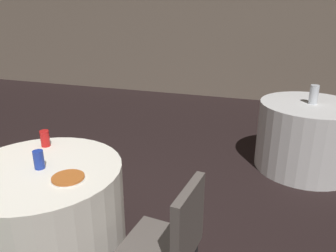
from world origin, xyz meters
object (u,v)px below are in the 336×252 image
Objects in this scene: chair_near_east at (173,237)px; soda_can_red at (45,138)px; soda_can_blue at (39,160)px; table_far at (307,136)px; table_near at (47,217)px; bottle_far at (314,94)px; pizza_plate_near at (68,178)px.

chair_near_east is 1.23m from soda_can_red.
soda_can_blue is at bearing -58.55° from soda_can_red.
table_far is 2.39m from chair_near_east.
table_far is 2.72m from soda_can_red.
soda_can_red reaches higher than table_near.
soda_can_red is at bearing 121.45° from soda_can_blue.
bottle_far is (0.00, 0.00, 0.48)m from table_far.
soda_can_blue is at bearing 89.88° from chair_near_east.
table_near is at bearing -141.09° from soda_can_blue.
table_near is 2.83m from bottle_far.
bottle_far reaches higher than soda_can_blue.
table_far is 1.25× the size of chair_near_east.
pizza_plate_near is (-0.67, 0.04, 0.24)m from chair_near_east.
soda_can_blue is at bearing 38.91° from table_near.
table_far is at bearing 54.89° from pizza_plate_near.
chair_near_east reaches higher than table_far.
table_near is 1.23× the size of chair_near_east.
table_near is 0.57m from soda_can_red.
soda_can_red is (-1.99, -1.81, 0.44)m from table_far.
table_far is 0.48m from bottle_far.
chair_near_east reaches higher than table_near.
chair_near_east is 4.21× the size of pizza_plate_near.
chair_near_east is (0.93, -0.10, 0.14)m from table_near.
soda_can_blue reaches higher than pizza_plate_near.
soda_can_red reaches higher than table_far.
table_far is at bearing -164.20° from bottle_far.
pizza_plate_near is 1.67× the size of soda_can_red.
table_near is 5.20× the size of bottle_far.
bottle_far reaches higher than table_far.
table_near is at bearing -130.24° from table_far.
bottle_far is at bearing 49.73° from table_near.
soda_can_blue reaches higher than chair_near_east.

